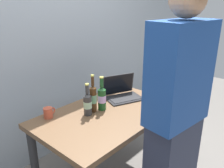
{
  "coord_description": "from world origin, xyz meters",
  "views": [
    {
      "loc": [
        -1.36,
        -1.26,
        1.67
      ],
      "look_at": [
        0.05,
        0.0,
        0.98
      ],
      "focal_mm": 37.31,
      "sensor_mm": 36.0,
      "label": 1
    }
  ],
  "objects": [
    {
      "name": "person_figure",
      "position": [
        -0.03,
        -0.65,
        0.93
      ],
      "size": [
        0.48,
        0.33,
        1.81
      ],
      "color": "#2D3347",
      "rests_on": "ground"
    },
    {
      "name": "beer_bottle_dark",
      "position": [
        -0.15,
        0.1,
        0.84
      ],
      "size": [
        0.07,
        0.07,
        0.28
      ],
      "color": "#333333",
      "rests_on": "desk"
    },
    {
      "name": "beer_bottle_brown",
      "position": [
        -0.07,
        0.11,
        0.86
      ],
      "size": [
        0.06,
        0.06,
        0.34
      ],
      "color": "#472B14",
      "rests_on": "desk"
    },
    {
      "name": "laptop",
      "position": [
        0.34,
        0.12,
        0.78
      ],
      "size": [
        0.43,
        0.38,
        0.22
      ],
      "color": "black",
      "rests_on": "desk"
    },
    {
      "name": "back_wall",
      "position": [
        0.0,
        0.83,
        1.3
      ],
      "size": [
        6.0,
        0.1,
        2.6
      ],
      "primitive_type": "cube",
      "color": "#99A3AD",
      "rests_on": "ground"
    },
    {
      "name": "beer_bottle_green",
      "position": [
        0.01,
        0.08,
        0.85
      ],
      "size": [
        0.07,
        0.07,
        0.31
      ],
      "color": "#1E5123",
      "rests_on": "desk"
    },
    {
      "name": "coffee_mug",
      "position": [
        -0.41,
        0.3,
        0.78
      ],
      "size": [
        0.11,
        0.08,
        0.09
      ],
      "color": "#BF4C33",
      "rests_on": "desk"
    },
    {
      "name": "desk",
      "position": [
        0.0,
        0.0,
        0.62
      ],
      "size": [
        1.27,
        0.79,
        0.73
      ],
      "color": "brown",
      "rests_on": "ground"
    }
  ]
}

